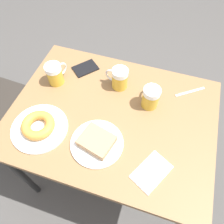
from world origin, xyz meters
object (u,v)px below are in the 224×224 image
Objects in this scene: beer_mug_right at (151,97)px; plate_with_donut at (39,126)px; napkin_folded at (151,172)px; fork at (190,92)px; plate_with_cake at (97,142)px; passport_near_edge at (85,68)px; beer_mug_left at (55,74)px; beer_mug_center at (119,78)px.

plate_with_donut is at bearing 123.11° from beer_mug_right.
fork is at bearing -12.00° from napkin_folded.
plate_with_donut is 1.35× the size of napkin_folded.
plate_with_cake is 1.66× the size of fork.
plate_with_donut is (-0.01, 0.27, 0.00)m from plate_with_cake.
passport_near_edge is at bearing 71.91° from beer_mug_right.
beer_mug_left is at bearing 101.90° from fork.
beer_mug_center reaches higher than napkin_folded.
plate_with_cake is 1.95× the size of beer_mug_left.
fork is (0.46, -0.10, -0.00)m from napkin_folded.
plate_with_donut reaches higher than fork.
beer_mug_center reaches higher than plate_with_donut.
beer_mug_center reaches higher than plate_with_cake.
plate_with_donut is at bearing 124.27° from fork.
napkin_folded is at bearing 168.00° from fork.
beer_mug_right reaches higher than plate_with_donut.
plate_with_cake is 0.25m from napkin_folded.
fork is at bearing -53.06° from beer_mug_right.
plate_with_cake is 0.27m from plate_with_donut.
plate_with_donut is 0.41m from passport_near_edge.
beer_mug_right is at bearing -89.43° from beer_mug_left.
beer_mug_left reaches higher than passport_near_edge.
napkin_folded is at bearing -119.37° from beer_mug_left.
beer_mug_right reaches higher than napkin_folded.
fork is (0.13, -0.18, -0.05)m from beer_mug_right.
beer_mug_center is at bearing -105.72° from passport_near_edge.
plate_with_cake is 1.22× the size of napkin_folded.
beer_mug_right is 0.34m from napkin_folded.
napkin_folded is (-0.04, -0.52, -0.02)m from plate_with_donut.
beer_mug_left is 0.98× the size of beer_mug_right.
beer_mug_center is 0.22m from passport_near_edge.
passport_near_edge is at bearing 74.28° from beer_mug_center.
passport_near_edge is (-0.01, 0.56, 0.00)m from fork.
beer_mug_center is 0.78× the size of passport_near_edge.
plate_with_donut reaches higher than plate_with_cake.
fork is 0.56m from passport_near_edge.
beer_mug_right reaches higher than plate_with_cake.
passport_near_edge reaches higher than napkin_folded.
fork is (0.41, -0.35, -0.01)m from plate_with_cake.
fork is at bearing -78.10° from beer_mug_left.
beer_mug_right is (0.28, -0.44, 0.04)m from plate_with_donut.
beer_mug_center is (0.35, -0.26, 0.04)m from plate_with_donut.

